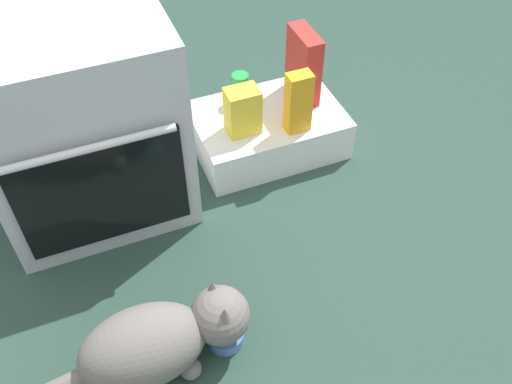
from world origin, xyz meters
TOP-DOWN VIEW (x-y plane):
  - ground at (0.00, 0.00)m, footprint 8.00×8.00m
  - oven at (-0.08, 0.49)m, footprint 0.61×0.57m
  - pantry_cabinet at (0.59, 0.51)m, footprint 0.57×0.38m
  - food_bowl at (0.14, -0.24)m, footprint 0.11×0.11m
  - cat at (-0.06, -0.25)m, footprint 0.77×0.24m
  - cereal_box at (0.76, 0.57)m, footprint 0.07×0.18m
  - juice_carton at (0.66, 0.39)m, footprint 0.09×0.06m
  - snack_bag at (0.47, 0.46)m, footprint 0.12×0.09m
  - soda_can at (0.52, 0.63)m, footprint 0.07×0.07m

SIDE VIEW (x-z plane):
  - ground at x=0.00m, z-range 0.00..0.00m
  - food_bowl at x=0.14m, z-range -0.01..0.06m
  - pantry_cabinet at x=0.59m, z-range 0.00..0.17m
  - cat at x=-0.06m, z-range 0.01..0.26m
  - soda_can at x=0.52m, z-range 0.17..0.29m
  - snack_bag at x=0.47m, z-range 0.17..0.35m
  - juice_carton at x=0.66m, z-range 0.17..0.41m
  - cereal_box at x=0.76m, z-range 0.17..0.45m
  - oven at x=-0.08m, z-range 0.00..0.72m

